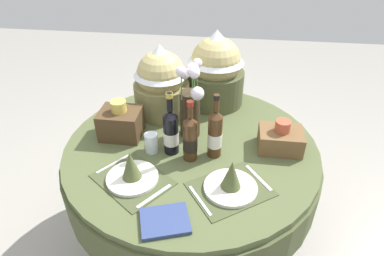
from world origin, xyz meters
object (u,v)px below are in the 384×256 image
(flower_vase, at_px, (190,104))
(woven_basket_side_right, at_px, (280,139))
(place_setting_left, at_px, (132,172))
(book_on_table, at_px, (165,221))
(wine_bottle_left, at_px, (190,138))
(woven_basket_side_left, at_px, (121,122))
(wine_bottle_rear, at_px, (171,131))
(dining_table, at_px, (191,166))
(place_setting_right, at_px, (231,182))
(tumbler_mid, at_px, (151,143))
(wine_bottle_right, at_px, (215,134))
(gift_tub_back_centre, at_px, (216,67))
(gift_tub_back_left, at_px, (161,79))

(flower_vase, xyz_separation_m, woven_basket_side_right, (0.47, -0.06, -0.13))
(place_setting_left, height_order, book_on_table, place_setting_left)
(wine_bottle_left, distance_m, woven_basket_side_left, 0.43)
(book_on_table, xyz_separation_m, woven_basket_side_left, (-0.35, 0.57, 0.07))
(place_setting_left, distance_m, wine_bottle_rear, 0.28)
(place_setting_left, height_order, flower_vase, flower_vase)
(dining_table, height_order, place_setting_right, place_setting_right)
(place_setting_left, relative_size, tumbler_mid, 4.12)
(place_setting_right, distance_m, wine_bottle_right, 0.27)
(dining_table, distance_m, wine_bottle_rear, 0.30)
(flower_vase, bearing_deg, wine_bottle_rear, -116.66)
(wine_bottle_right, bearing_deg, dining_table, 149.85)
(wine_bottle_left, relative_size, woven_basket_side_left, 1.51)
(gift_tub_back_centre, bearing_deg, dining_table, -100.67)
(wine_bottle_right, bearing_deg, gift_tub_back_left, 131.88)
(book_on_table, bearing_deg, place_setting_right, 22.60)
(dining_table, distance_m, book_on_table, 0.56)
(dining_table, bearing_deg, flower_vase, 99.92)
(flower_vase, bearing_deg, wine_bottle_left, -82.88)
(tumbler_mid, relative_size, woven_basket_side_left, 0.48)
(flower_vase, bearing_deg, gift_tub_back_left, 131.48)
(place_setting_left, bearing_deg, flower_vase, 60.65)
(wine_bottle_rear, xyz_separation_m, woven_basket_side_left, (-0.30, 0.11, -0.04))
(place_setting_right, distance_m, wine_bottle_left, 0.30)
(gift_tub_back_centre, distance_m, woven_basket_side_left, 0.67)
(place_setting_left, xyz_separation_m, flower_vase, (0.22, 0.39, 0.15))
(dining_table, bearing_deg, gift_tub_back_centre, 79.33)
(tumbler_mid, bearing_deg, wine_bottle_rear, 6.16)
(wine_bottle_left, height_order, woven_basket_side_right, wine_bottle_left)
(flower_vase, bearing_deg, place_setting_right, -59.54)
(wine_bottle_rear, bearing_deg, woven_basket_side_left, 159.79)
(gift_tub_back_centre, xyz_separation_m, woven_basket_side_right, (0.37, -0.45, -0.18))
(gift_tub_back_left, height_order, woven_basket_side_right, gift_tub_back_left)
(flower_vase, distance_m, wine_bottle_right, 0.22)
(place_setting_right, xyz_separation_m, gift_tub_back_centre, (-0.13, 0.78, 0.20))
(flower_vase, xyz_separation_m, tumbler_mid, (-0.18, -0.17, -0.14))
(book_on_table, xyz_separation_m, woven_basket_side_right, (0.50, 0.56, 0.05))
(wine_bottle_right, distance_m, book_on_table, 0.50)
(wine_bottle_left, bearing_deg, gift_tub_back_left, 117.98)
(book_on_table, xyz_separation_m, gift_tub_back_centre, (0.12, 1.00, 0.23))
(wine_bottle_left, height_order, wine_bottle_rear, wine_bottle_rear)
(woven_basket_side_left, bearing_deg, gift_tub_back_left, 57.95)
(book_on_table, bearing_deg, wine_bottle_rear, 78.67)
(place_setting_right, distance_m, woven_basket_side_right, 0.41)
(flower_vase, distance_m, gift_tub_back_centre, 0.41)
(dining_table, relative_size, place_setting_right, 3.18)
(flower_vase, xyz_separation_m, gift_tub_back_left, (-0.20, 0.23, 0.03))
(woven_basket_side_left, bearing_deg, dining_table, -5.03)
(dining_table, bearing_deg, wine_bottle_left, -84.82)
(place_setting_right, distance_m, wine_bottle_rear, 0.40)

